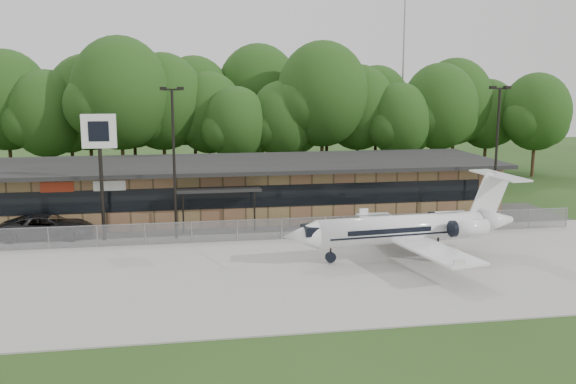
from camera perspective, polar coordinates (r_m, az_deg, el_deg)
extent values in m
plane|color=#234017|center=(28.98, 0.25, -11.85)|extent=(160.00, 160.00, 0.00)
cube|color=#9E9B93|center=(36.41, -1.94, -7.11)|extent=(64.00, 18.00, 0.08)
cube|color=#383835|center=(47.44, -3.82, -3.02)|extent=(50.00, 9.00, 0.06)
cube|color=brown|center=(51.43, -4.36, 0.26)|extent=(40.00, 10.00, 4.00)
cube|color=black|center=(46.46, -3.79, -0.44)|extent=(36.00, 0.08, 1.60)
cube|color=black|center=(50.61, -4.34, 2.56)|extent=(41.00, 11.50, 0.30)
cube|color=black|center=(45.61, -6.22, 0.21)|extent=(6.00, 1.60, 0.20)
cube|color=maroon|center=(46.76, -19.85, 0.41)|extent=(2.20, 0.06, 0.70)
cube|color=silver|center=(46.27, -15.58, 0.54)|extent=(2.20, 0.06, 0.70)
cube|color=gray|center=(42.92, -3.21, -3.45)|extent=(46.00, 0.03, 1.50)
cube|color=gray|center=(42.75, -3.22, -2.47)|extent=(46.00, 0.04, 0.04)
cylinder|color=gray|center=(79.08, 10.20, 11.25)|extent=(0.20, 0.20, 25.00)
cylinder|color=black|center=(43.35, -10.08, 2.27)|extent=(0.18, 0.18, 10.00)
cube|color=black|center=(42.95, -10.29, 8.95)|extent=(1.20, 0.12, 0.12)
cube|color=black|center=(42.96, -11.04, 9.02)|extent=(0.45, 0.30, 0.22)
cube|color=black|center=(42.95, -9.55, 9.07)|extent=(0.45, 0.30, 0.22)
cylinder|color=black|center=(48.90, 18.00, 2.82)|extent=(0.18, 0.18, 10.00)
cube|color=black|center=(48.55, 18.33, 8.74)|extent=(1.20, 0.12, 0.12)
cube|color=black|center=(48.30, 17.75, 8.84)|extent=(0.45, 0.30, 0.22)
cube|color=black|center=(48.81, 18.91, 8.79)|extent=(0.45, 0.30, 0.22)
cylinder|color=white|center=(39.11, 9.98, -3.38)|extent=(10.63, 2.64, 1.68)
cone|color=white|center=(36.95, 1.04, -4.03)|extent=(2.25, 1.87, 1.68)
cone|color=white|center=(42.14, 17.94, -2.52)|extent=(2.46, 1.89, 1.68)
cube|color=white|center=(36.46, 13.01, -5.26)|extent=(2.89, 6.50, 0.13)
cube|color=white|center=(42.51, 8.64, -2.90)|extent=(2.89, 6.50, 0.13)
cylinder|color=white|center=(39.69, 15.76, -3.18)|extent=(2.39, 1.16, 0.95)
cylinder|color=white|center=(41.91, 13.94, -2.39)|extent=(2.39, 1.16, 0.95)
cube|color=white|center=(41.56, 17.44, -0.52)|extent=(2.59, 0.38, 3.17)
cube|color=white|center=(41.69, 18.27, 1.30)|extent=(1.81, 4.94, 0.11)
cube|color=black|center=(37.08, 2.14, -3.51)|extent=(1.16, 1.35, 0.53)
cube|color=black|center=(40.28, 12.37, -5.15)|extent=(1.07, 2.59, 0.74)
cylinder|color=black|center=(37.87, 3.80, -5.92)|extent=(0.69, 0.69, 0.23)
imported|color=#2A2A2C|center=(46.48, -20.59, -2.90)|extent=(6.24, 3.07, 1.70)
cylinder|color=black|center=(44.08, -16.25, 0.89)|extent=(0.25, 0.25, 8.08)
cube|color=silver|center=(43.69, -16.47, 5.21)|extent=(2.23, 0.31, 2.22)
cube|color=black|center=(43.56, -16.49, 5.19)|extent=(1.31, 0.08, 1.31)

